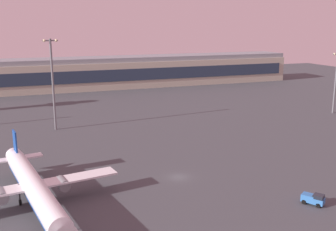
# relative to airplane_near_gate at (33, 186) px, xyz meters

# --- Properties ---
(ground_plane) EXTENTS (416.00, 416.00, 0.00)m
(ground_plane) POSITION_rel_airplane_near_gate_xyz_m (31.14, 4.16, -4.11)
(ground_plane) COLOR #424449
(terminal_building) EXTENTS (173.23, 22.40, 16.40)m
(terminal_building) POSITION_rel_airplane_near_gate_xyz_m (63.64, 138.43, 3.98)
(terminal_building) COLOR #B2AD99
(terminal_building) RESTS_ON ground
(airplane_near_gate) EXTENTS (33.05, 42.28, 10.87)m
(airplane_near_gate) POSITION_rel_airplane_near_gate_xyz_m (0.00, 0.00, 0.00)
(airplane_near_gate) COLOR white
(airplane_near_gate) RESTS_ON ground
(baggage_tractor) EXTENTS (3.92, 4.53, 2.25)m
(baggage_tractor) POSITION_rel_airplane_near_gate_xyz_m (49.96, -18.06, -2.93)
(baggage_tractor) COLOR #3372BF
(baggage_tractor) RESTS_ON ground
(apron_light_central) EXTENTS (4.80, 0.90, 23.32)m
(apron_light_central) POSITION_rel_airplane_near_gate_xyz_m (112.18, 44.39, 9.36)
(apron_light_central) COLOR slate
(apron_light_central) RESTS_ON ground
(apron_light_east) EXTENTS (4.80, 0.90, 29.29)m
(apron_light_east) POSITION_rel_airplane_near_gate_xyz_m (9.31, 56.96, 12.42)
(apron_light_east) COLOR slate
(apron_light_east) RESTS_ON ground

